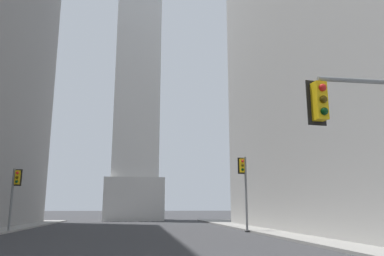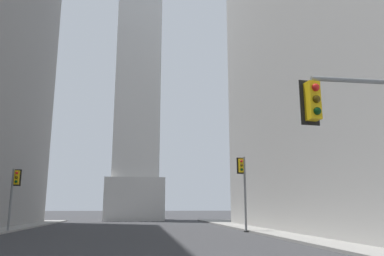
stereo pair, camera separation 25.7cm
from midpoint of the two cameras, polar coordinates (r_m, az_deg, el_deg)
The scene contains 4 objects.
sidewalk_right at distance 24.12m, azimuth 20.19°, elevation -15.64°, with size 5.00×67.82×0.15m, color gray.
obelisk at distance 65.59m, azimuth -8.02°, elevation 17.05°, with size 8.47×8.47×70.16m.
traffic_light_mid_right at distance 30.61m, azimuth 7.72°, elevation -8.15°, with size 0.79×0.51×5.91m.
traffic_light_mid_left at distance 32.93m, azimuth -25.64°, elevation -8.48°, with size 0.76×0.51×4.92m.
Camera 1 is at (0.26, -0.90, 1.92)m, focal length 35.00 mm.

